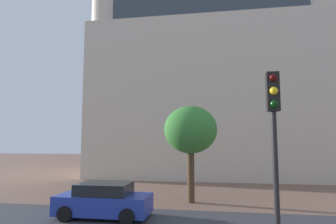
{
  "coord_description": "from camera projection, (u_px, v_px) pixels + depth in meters",
  "views": [
    {
      "loc": [
        1.88,
        -3.03,
        3.33
      ],
      "look_at": [
        -0.17,
        9.67,
        4.66
      ],
      "focal_mm": 30.51,
      "sensor_mm": 36.0,
      "label": 1
    }
  ],
  "objects": [
    {
      "name": "traffic_light_pole",
      "position": [
        275.0,
        137.0,
        6.42
      ],
      "size": [
        0.28,
        0.34,
        4.92
      ],
      "color": "black",
      "rests_on": "ground_plane"
    },
    {
      "name": "ground_plane",
      "position": [
        173.0,
        216.0,
        12.75
      ],
      "size": [
        120.0,
        120.0,
        0.0
      ],
      "primitive_type": "plane",
      "color": "brown"
    },
    {
      "name": "landmark_building",
      "position": [
        209.0,
        85.0,
        30.53
      ],
      "size": [
        22.66,
        13.43,
        32.4
      ],
      "color": "beige",
      "rests_on": "ground_plane"
    },
    {
      "name": "car_blue",
      "position": [
        104.0,
        201.0,
        12.63
      ],
      "size": [
        4.07,
        2.08,
        1.49
      ],
      "color": "#23389E",
      "rests_on": "ground_plane"
    },
    {
      "name": "tree_curb_far",
      "position": [
        191.0,
        130.0,
        16.01
      ],
      "size": [
        2.97,
        2.97,
        5.33
      ],
      "color": "#4C3823",
      "rests_on": "ground_plane"
    }
  ]
}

